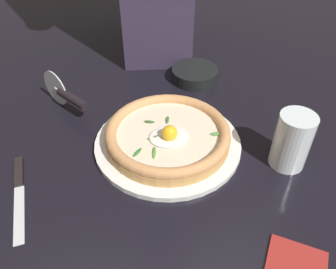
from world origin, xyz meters
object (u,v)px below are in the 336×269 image
object	(u,v)px
drinking_glass	(291,144)
pizza	(168,135)
pizza_cutter	(66,95)
side_bowl	(195,74)
table_knife	(19,184)

from	to	relation	value
drinking_glass	pizza	bearing A→B (deg)	-25.03
pizza	pizza_cutter	bearing A→B (deg)	-41.68
side_bowl	drinking_glass	bearing A→B (deg)	104.27
side_bowl	table_knife	world-z (taller)	side_bowl
side_bowl	table_knife	size ratio (longest dim) A/B	0.61
pizza	drinking_glass	xyz separation A→B (m)	(-0.22, 0.10, 0.02)
table_knife	pizza	bearing A→B (deg)	-171.55
pizza_cutter	drinking_glass	size ratio (longest dim) A/B	1.17
pizza_cutter	drinking_glass	world-z (taller)	drinking_glass
table_knife	drinking_glass	xyz separation A→B (m)	(-0.53, 0.06, 0.05)
pizza	side_bowl	bearing A→B (deg)	-118.22
side_bowl	drinking_glass	size ratio (longest dim) A/B	1.07
drinking_glass	table_knife	bearing A→B (deg)	-6.42
pizza	side_bowl	size ratio (longest dim) A/B	2.08
pizza_cutter	table_knife	distance (m)	0.25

